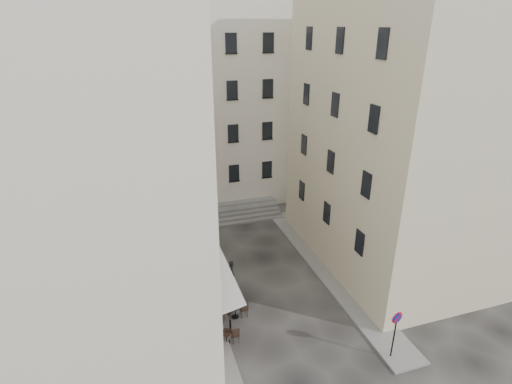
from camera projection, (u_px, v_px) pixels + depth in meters
name	position (u px, v px, depth m)	size (l,w,h in m)	color
ground	(281.00, 310.00, 23.14)	(90.00, 90.00, 0.00)	black
sidewalk_left	(192.00, 284.00, 25.36)	(2.00, 22.00, 0.12)	slate
sidewalk_right	(327.00, 268.00, 27.02)	(2.00, 18.00, 0.12)	slate
building_left	(55.00, 139.00, 18.81)	(12.20, 16.20, 20.60)	beige
building_right	(417.00, 126.00, 25.56)	(12.20, 14.20, 18.60)	beige
building_back	(197.00, 97.00, 35.92)	(18.20, 10.20, 18.60)	beige
cafe_storefront	(202.00, 287.00, 22.07)	(1.74, 7.30, 3.50)	#460E0A
stone_steps	(228.00, 214.00, 34.02)	(9.00, 3.15, 0.80)	#595654
bollard_near	(230.00, 327.00, 21.14)	(0.12, 0.12, 0.98)	black
bollard_mid	(216.00, 288.00, 24.21)	(0.12, 0.12, 0.98)	black
bollard_far	(205.00, 259.00, 27.28)	(0.12, 0.12, 0.98)	black
no_parking_sign	(396.00, 326.00, 19.08)	(0.64, 0.15, 2.82)	black
bistro_table_a	(226.00, 336.00, 20.61)	(1.30, 0.61, 0.92)	black
bistro_table_b	(235.00, 310.00, 22.41)	(1.42, 0.66, 1.00)	black
bistro_table_c	(224.00, 295.00, 23.73)	(1.21, 0.57, 0.85)	black
bistro_table_d	(221.00, 285.00, 24.55)	(1.37, 0.64, 0.97)	black
bistro_table_e	(206.00, 279.00, 25.30)	(1.20, 0.56, 0.85)	black
pedestrian	(231.00, 272.00, 25.36)	(0.58, 0.38, 1.58)	black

